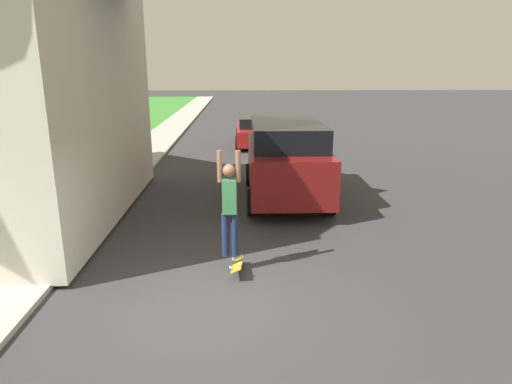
# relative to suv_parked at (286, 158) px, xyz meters

# --- Properties ---
(ground_plane) EXTENTS (120.00, 120.00, 0.00)m
(ground_plane) POSITION_rel_suv_parked_xyz_m (-1.74, -5.89, -1.17)
(ground_plane) COLOR #333335
(sidewalk) EXTENTS (1.80, 80.00, 0.10)m
(sidewalk) POSITION_rel_suv_parked_xyz_m (-5.34, 0.11, -1.12)
(sidewalk) COLOR #ADA89E
(sidewalk) RESTS_ON ground_plane
(suv_parked) EXTENTS (2.19, 4.80, 2.16)m
(suv_parked) POSITION_rel_suv_parked_xyz_m (0.00, 0.00, 0.00)
(suv_parked) COLOR maroon
(suv_parked) RESTS_ON ground_plane
(car_down_street) EXTENTS (1.96, 4.19, 1.32)m
(car_down_street) POSITION_rel_suv_parked_xyz_m (-0.53, 8.80, -0.52)
(car_down_street) COLOR maroon
(car_down_street) RESTS_ON ground_plane
(skateboarder) EXTENTS (0.41, 0.23, 1.94)m
(skateboarder) POSITION_rel_suv_parked_xyz_m (-1.44, -4.69, 0.14)
(skateboarder) COLOR #192347
(skateboarder) RESTS_ON ground_plane
(skateboard) EXTENTS (0.26, 0.82, 0.26)m
(skateboard) POSITION_rel_suv_parked_xyz_m (-1.31, -4.79, -0.99)
(skateboard) COLOR #A89323
(skateboard) RESTS_ON ground_plane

